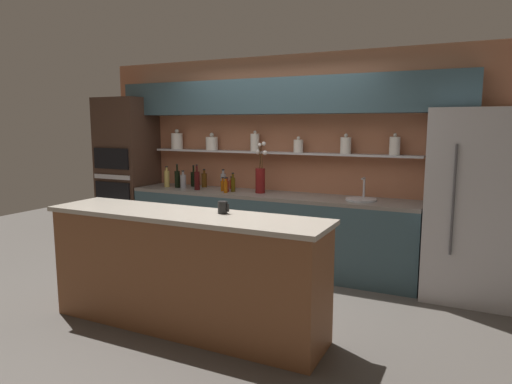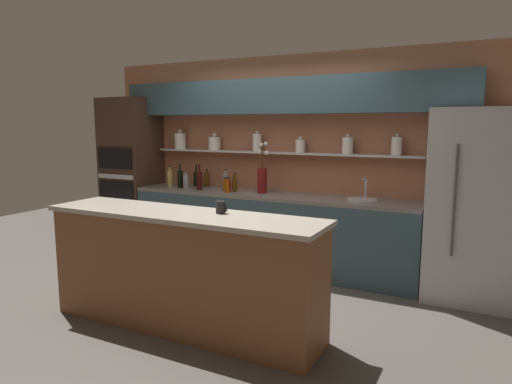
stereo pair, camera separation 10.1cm
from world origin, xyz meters
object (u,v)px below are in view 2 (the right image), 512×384
sink_fixture (363,199)px  bottle_wine_7 (196,179)px  bottle_sauce_9 (227,186)px  bottle_sauce_5 (229,186)px  coffee_mug (221,207)px  bottle_spirit_1 (226,181)px  flower_vase (262,177)px  bottle_wine_0 (199,180)px  bottle_spirit_10 (207,180)px  bottle_wine_8 (180,179)px  bottle_spirit_11 (170,178)px  bottle_spirit_3 (186,181)px  refrigerator (473,206)px  bottle_sauce_6 (225,185)px  oven_tower (132,174)px  bottle_sauce_2 (234,184)px  bottle_oil_4 (235,184)px

sink_fixture → bottle_wine_7: size_ratio=1.16×
sink_fixture → bottle_sauce_9: sink_fixture is taller
bottle_sauce_5 → bottle_wine_7: bottle_wine_7 is taller
coffee_mug → bottle_spirit_1: bearing=119.8°
flower_vase → bottle_wine_0: flower_vase is taller
flower_vase → bottle_spirit_10: (-0.89, 0.13, -0.10)m
bottle_wine_0 → bottle_wine_8: size_ratio=1.04×
bottle_spirit_11 → bottle_spirit_10: bearing=21.1°
bottle_spirit_3 → bottle_wine_7: bottle_wine_7 is taller
refrigerator → bottle_sauce_6: bearing=-179.9°
bottle_spirit_3 → bottle_sauce_9: (0.70, -0.11, -0.01)m
oven_tower → bottle_spirit_11: oven_tower is taller
bottle_wine_0 → bottle_sauce_2: 0.45m
bottle_spirit_10 → bottle_spirit_3: bearing=-134.2°
oven_tower → bottle_wine_0: oven_tower is taller
sink_fixture → bottle_wine_8: 2.45m
bottle_spirit_3 → bottle_sauce_5: size_ratio=1.30×
bottle_sauce_6 → bottle_spirit_3: bearing=-179.1°
bottle_sauce_6 → bottle_spirit_11: 0.88m
sink_fixture → bottle_spirit_11: (-2.62, -0.04, 0.10)m
flower_vase → bottle_sauce_6: bearing=-172.5°
coffee_mug → bottle_wine_7: bearing=129.2°
bottle_sauce_2 → bottle_wine_7: bearing=-179.5°
oven_tower → sink_fixture: oven_tower is taller
bottle_spirit_11 → bottle_wine_0: bearing=-7.6°
refrigerator → bottle_spirit_10: refrigerator is taller
sink_fixture → refrigerator: bearing=-2.5°
bottle_spirit_3 → bottle_spirit_10: (0.20, 0.20, 0.01)m
oven_tower → bottle_oil_4: (1.72, -0.04, -0.04)m
bottle_sauce_6 → bottle_spirit_11: bearing=179.3°
refrigerator → flower_vase: 2.36m
sink_fixture → bottle_spirit_10: 2.15m
sink_fixture → bottle_wine_0: size_ratio=1.02×
bottle_sauce_6 → bottle_spirit_10: bottle_spirit_10 is taller
bottle_spirit_1 → bottle_wine_7: size_ratio=0.90×
bottle_wine_0 → bottle_sauce_9: bottle_wine_0 is taller
bottle_sauce_6 → bottle_spirit_10: size_ratio=0.72×
bottle_sauce_5 → bottle_wine_7: (-0.65, 0.23, 0.03)m
flower_vase → bottle_sauce_9: bearing=-155.1°
flower_vase → coffee_mug: bearing=-74.5°
flower_vase → bottle_oil_4: bearing=-170.8°
bottle_sauce_5 → bottle_wine_8: bearing=177.0°
bottle_spirit_1 → bottle_oil_4: bottle_spirit_1 is taller
bottle_oil_4 → bottle_sauce_9: bottle_oil_4 is taller
refrigerator → bottle_oil_4: size_ratio=7.99×
sink_fixture → bottle_sauce_6: sink_fixture is taller
oven_tower → bottle_wine_7: size_ratio=7.29×
bottle_sauce_5 → bottle_spirit_3: bearing=178.5°
flower_vase → oven_tower: bearing=-179.4°
bottle_spirit_1 → bottle_spirit_11: bearing=-171.3°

